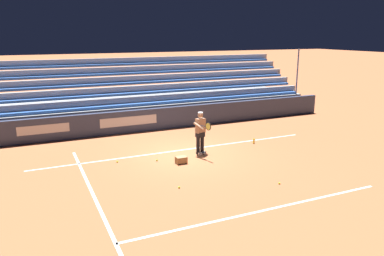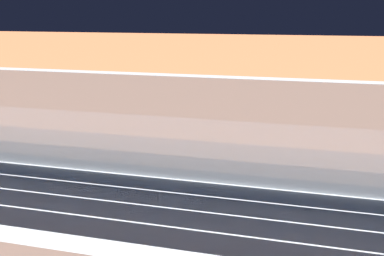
{
  "view_description": "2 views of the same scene",
  "coord_description": "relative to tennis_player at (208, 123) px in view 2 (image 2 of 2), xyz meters",
  "views": [
    {
      "loc": [
        5.67,
        13.28,
        4.74
      ],
      "look_at": [
        0.2,
        1.11,
        1.35
      ],
      "focal_mm": 35.0,
      "sensor_mm": 36.0,
      "label": 1
    },
    {
      "loc": [
        3.6,
        -14.22,
        4.04
      ],
      "look_at": [
        -1.13,
        0.56,
        0.64
      ],
      "focal_mm": 50.0,
      "sensor_mm": 36.0,
      "label": 2
    }
  ],
  "objects": [
    {
      "name": "ground_plane",
      "position": [
        0.56,
        -0.26,
        -0.89
      ],
      "size": [
        160.0,
        160.0,
        0.0
      ],
      "primitive_type": "plane",
      "color": "#B7663D"
    },
    {
      "name": "court_baseline_white",
      "position": [
        0.56,
        -0.76,
        -0.89
      ],
      "size": [
        12.0,
        0.1,
        0.01
      ],
      "primitive_type": "cube",
      "color": "white",
      "rests_on": "ground"
    },
    {
      "name": "court_sideline_white",
      "position": [
        4.67,
        3.74,
        -0.89
      ],
      "size": [
        0.1,
        12.0,
        0.01
      ],
      "primitive_type": "cube",
      "color": "white",
      "rests_on": "ground"
    },
    {
      "name": "court_service_line_white",
      "position": [
        0.56,
        5.24,
        -0.89
      ],
      "size": [
        8.22,
        0.1,
        0.01
      ],
      "primitive_type": "cube",
      "color": "white",
      "rests_on": "ground"
    },
    {
      "name": "back_wall_sponsor_board",
      "position": [
        0.58,
        -4.46,
        -0.34
      ],
      "size": [
        20.69,
        0.25,
        1.1
      ],
      "color": "#384260",
      "rests_on": "ground"
    },
    {
      "name": "bleacher_stand",
      "position": [
        0.56,
        -7.09,
        -0.1
      ],
      "size": [
        19.66,
        4.0,
        3.85
      ],
      "color": "#9EA3A8",
      "rests_on": "ground"
    },
    {
      "name": "tennis_player",
      "position": [
        0.0,
        0.0,
        0.0
      ],
      "size": [
        0.58,
        1.07,
        1.71
      ],
      "color": "black",
      "rests_on": "ground"
    },
    {
      "name": "ball_box_cardboard",
      "position": [
        1.15,
        0.74,
        -0.76
      ],
      "size": [
        0.41,
        0.31,
        0.26
      ],
      "primitive_type": "cube",
      "rotation": [
        0.0,
        0.0,
        0.02
      ],
      "color": "#A87F51",
      "rests_on": "ground"
    },
    {
      "name": "tennis_ball_by_box",
      "position": [
        -0.97,
        3.9,
        -0.86
      ],
      "size": [
        0.07,
        0.07,
        0.07
      ],
      "primitive_type": "sphere",
      "color": "#CCE533",
      "rests_on": "ground"
    },
    {
      "name": "tennis_ball_near_player",
      "position": [
        1.9,
        0.13,
        -0.86
      ],
      "size": [
        0.07,
        0.07,
        0.07
      ],
      "primitive_type": "sphere",
      "color": "#CCE533",
      "rests_on": "ground"
    },
    {
      "name": "tennis_ball_midcourt",
      "position": [
        3.33,
        -0.33,
        -0.86
      ],
      "size": [
        0.07,
        0.07,
        0.07
      ],
      "primitive_type": "sphere",
      "color": "#CCE533",
      "rests_on": "ground"
    },
    {
      "name": "tennis_ball_far_right",
      "position": [
        2.11,
        2.88,
        -0.86
      ],
      "size": [
        0.07,
        0.07,
        0.07
      ],
      "primitive_type": "sphere",
      "color": "#CCE533",
      "rests_on": "ground"
    },
    {
      "name": "water_bottle",
      "position": [
        -2.78,
        -0.34,
        -0.78
      ],
      "size": [
        0.07,
        0.07,
        0.22
      ],
      "primitive_type": "cylinder",
      "color": "yellow",
      "rests_on": "ground"
    }
  ]
}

